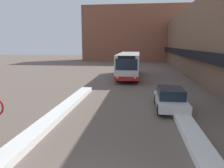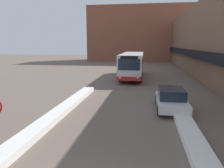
{
  "view_description": "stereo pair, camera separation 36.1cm",
  "coord_description": "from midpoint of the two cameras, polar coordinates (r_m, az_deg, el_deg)",
  "views": [
    {
      "loc": [
        1.13,
        -4.38,
        4.22
      ],
      "look_at": [
        -0.46,
        8.32,
        1.88
      ],
      "focal_mm": 35.0,
      "sensor_mm": 36.0,
      "label": 1
    },
    {
      "loc": [
        1.48,
        -4.33,
        4.22
      ],
      "look_at": [
        -0.46,
        8.32,
        1.88
      ],
      "focal_mm": 35.0,
      "sensor_mm": 36.0,
      "label": 2
    }
  ],
  "objects": [
    {
      "name": "building_row_right",
      "position": [
        29.65,
        26.19,
        10.16
      ],
      "size": [
        5.5,
        60.0,
        9.33
      ],
      "color": "brown",
      "rests_on": "ground_plane"
    },
    {
      "name": "building_backdrop_far",
      "position": [
        57.29,
        7.63,
        12.8
      ],
      "size": [
        26.0,
        8.0,
        13.46
      ],
      "color": "brown",
      "rests_on": "ground_plane"
    },
    {
      "name": "snow_bank_left",
      "position": [
        12.67,
        -14.7,
        -8.64
      ],
      "size": [
        0.9,
        16.39,
        0.33
      ],
      "color": "silver",
      "rests_on": "ground_plane"
    },
    {
      "name": "snow_bank_right",
      "position": [
        10.84,
        20.78,
        -12.31
      ],
      "size": [
        0.9,
        18.51,
        0.34
      ],
      "color": "silver",
      "rests_on": "ground_plane"
    },
    {
      "name": "city_bus",
      "position": [
        27.91,
        5.7,
        5.13
      ],
      "size": [
        2.59,
        11.29,
        3.08
      ],
      "color": "silver",
      "rests_on": "ground_plane"
    },
    {
      "name": "parked_car_front",
      "position": [
        14.79,
        15.88,
        -3.76
      ],
      "size": [
        1.86,
        4.23,
        1.4
      ],
      "color": "silver",
      "rests_on": "ground_plane"
    }
  ]
}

